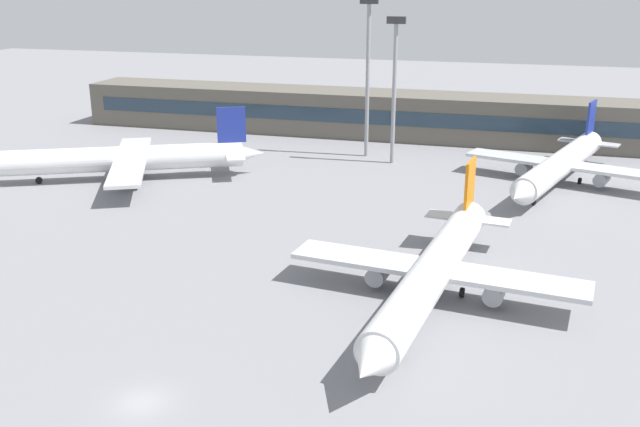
# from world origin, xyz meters

# --- Properties ---
(ground_plane) EXTENTS (400.00, 400.00, 0.00)m
(ground_plane) POSITION_xyz_m (0.00, 40.00, 0.00)
(ground_plane) COLOR gray
(terminal_building) EXTENTS (130.50, 12.13, 9.00)m
(terminal_building) POSITION_xyz_m (0.00, 101.15, 4.50)
(terminal_building) COLOR #5B564C
(terminal_building) RESTS_ON ground_plane
(airplane_near) EXTENTS (30.80, 43.92, 10.86)m
(airplane_near) POSITION_xyz_m (19.28, 24.42, 3.31)
(airplane_near) COLOR silver
(airplane_near) RESTS_ON ground_plane
(airplane_mid) EXTENTS (42.72, 30.87, 11.35)m
(airplane_mid) POSITION_xyz_m (-34.95, 56.68, 3.46)
(airplane_mid) COLOR white
(airplane_mid) RESTS_ON ground_plane
(airplane_far) EXTENTS (30.75, 43.15, 10.95)m
(airplane_far) POSITION_xyz_m (33.09, 72.92, 3.34)
(airplane_far) COLOR silver
(airplane_far) RESTS_ON ground_plane
(floodlight_tower_west) EXTENTS (3.20, 0.80, 28.10)m
(floodlight_tower_west) POSITION_xyz_m (-0.45, 83.40, 16.11)
(floodlight_tower_west) COLOR gray
(floodlight_tower_west) RESTS_ON ground_plane
(floodlight_tower_east) EXTENTS (3.20, 0.80, 25.10)m
(floodlight_tower_east) POSITION_xyz_m (5.06, 79.62, 14.56)
(floodlight_tower_east) COLOR gray
(floodlight_tower_east) RESTS_ON ground_plane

